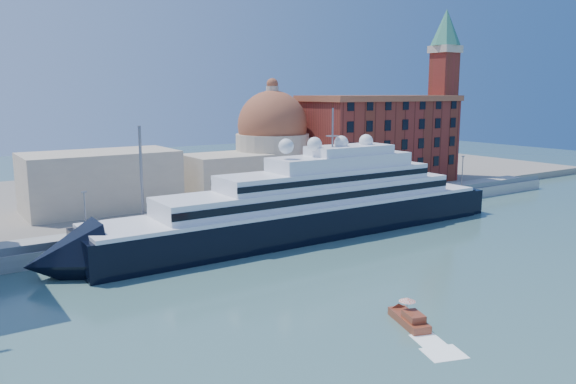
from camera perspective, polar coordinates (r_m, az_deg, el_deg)
ground at (r=82.00m, az=7.30°, el=-8.41°), size 400.00×400.00×0.00m
quay at (r=108.54m, az=-4.58°, el=-3.10°), size 180.00×10.00×2.50m
land at (r=145.06m, az=-12.55°, el=-0.08°), size 260.00×72.00×2.00m
quay_fence at (r=104.33m, az=-3.38°, el=-2.58°), size 180.00×0.10×1.20m
superyacht at (r=100.87m, az=0.59°, el=-2.08°), size 90.62×12.56×27.08m
water_taxi at (r=66.28m, az=12.25°, el=-12.43°), size 4.15×6.87×3.10m
warehouse at (r=151.79m, az=9.32°, el=5.33°), size 43.00×19.00×23.25m
campanile at (r=168.69m, az=15.53°, el=10.65°), size 8.40×8.40×47.00m
church at (r=130.54m, az=-7.31°, el=3.37°), size 66.00×18.00×25.50m
lamp_posts at (r=99.85m, az=-10.50°, el=0.64°), size 120.80×2.40×18.00m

